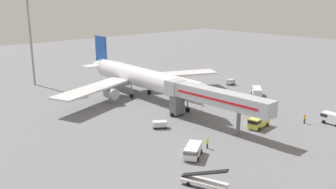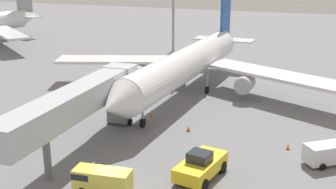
% 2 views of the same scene
% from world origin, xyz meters
% --- Properties ---
extents(ground_plane, '(300.00, 300.00, 0.00)m').
position_xyz_m(ground_plane, '(0.00, 0.00, 0.00)').
color(ground_plane, slate).
extents(airplane_at_gate, '(46.45, 48.29, 13.05)m').
position_xyz_m(airplane_at_gate, '(-3.18, 30.90, 4.72)').
color(airplane_at_gate, silver).
rests_on(airplane_at_gate, ground).
extents(jet_bridge, '(3.98, 23.60, 7.27)m').
position_xyz_m(jet_bridge, '(-6.57, 6.39, 5.52)').
color(jet_bridge, '#B2B7C1').
rests_on(jet_bridge, ground).
extents(pushback_tug, '(3.82, 6.58, 2.69)m').
position_xyz_m(pushback_tug, '(6.61, 5.04, 1.25)').
color(pushback_tug, yellow).
rests_on(pushback_tug, ground).
extents(belt_loader_truck, '(3.71, 6.30, 3.01)m').
position_xyz_m(belt_loader_truck, '(-24.42, -8.74, 0.75)').
color(belt_loader_truck, white).
rests_on(belt_loader_truck, ground).
extents(service_van_mid_center, '(5.53, 5.03, 2.11)m').
position_xyz_m(service_van_mid_center, '(17.86, 12.78, 1.21)').
color(service_van_mid_center, silver).
rests_on(service_van_mid_center, ground).
extents(service_van_near_right, '(5.18, 2.56, 2.09)m').
position_xyz_m(service_van_near_right, '(-0.68, -0.51, 1.20)').
color(service_van_near_right, '#E5DB4C').
rests_on(service_van_near_right, ground).
extents(service_van_outer_right, '(4.91, 4.13, 1.88)m').
position_xyz_m(service_van_outer_right, '(-19.03, -1.48, 1.08)').
color(service_van_outer_right, white).
rests_on(service_van_outer_right, ground).
extents(service_van_near_left, '(2.51, 4.59, 2.07)m').
position_xyz_m(service_van_near_left, '(11.43, -8.87, 1.18)').
color(service_van_near_left, white).
rests_on(service_van_near_left, ground).
extents(baggage_cart_far_left, '(2.95, 2.70, 1.32)m').
position_xyz_m(baggage_cart_far_left, '(-14.32, 11.55, 0.74)').
color(baggage_cart_far_left, '#38383D').
rests_on(baggage_cart_far_left, ground).
extents(baggage_cart_far_right, '(2.29, 1.29, 1.53)m').
position_xyz_m(baggage_cart_far_right, '(22.55, 24.47, 0.84)').
color(baggage_cart_far_right, '#38383D').
rests_on(baggage_cart_far_right, ground).
extents(ground_crew_worker_foreground, '(0.50, 0.50, 1.87)m').
position_xyz_m(ground_crew_worker_foreground, '(7.89, -5.02, 0.99)').
color(ground_crew_worker_foreground, '#1E2333').
rests_on(ground_crew_worker_foreground, ground).
extents(ground_crew_worker_midground, '(0.42, 0.42, 1.79)m').
position_xyz_m(ground_crew_worker_midground, '(-14.91, -0.70, 0.95)').
color(ground_crew_worker_midground, '#1E2333').
rests_on(ground_crew_worker_midground, ground).
extents(safety_cone_alpha, '(0.34, 0.34, 0.53)m').
position_xyz_m(safety_cone_alpha, '(-4.22, 18.73, 0.26)').
color(safety_cone_alpha, black).
rests_on(safety_cone_alpha, ground).
extents(safety_cone_bravo, '(0.42, 0.42, 0.64)m').
position_xyz_m(safety_cone_bravo, '(13.40, 14.56, 0.32)').
color(safety_cone_bravo, black).
rests_on(safety_cone_bravo, ground).
extents(safety_cone_charlie, '(0.46, 0.46, 0.70)m').
position_xyz_m(safety_cone_charlie, '(1.82, 15.68, 0.34)').
color(safety_cone_charlie, black).
rests_on(safety_cone_charlie, ground).
extents(apron_light_mast, '(2.40, 2.40, 27.14)m').
position_xyz_m(apron_light_mast, '(-17.06, 60.69, 18.67)').
color(apron_light_mast, '#93969B').
rests_on(apron_light_mast, ground).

